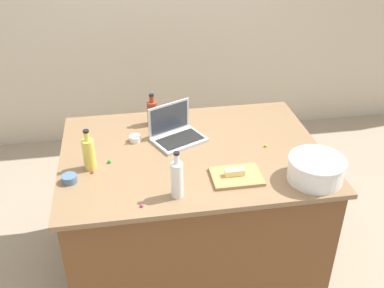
# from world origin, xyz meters

# --- Properties ---
(ground_plane) EXTENTS (12.00, 12.00, 0.00)m
(ground_plane) POSITION_xyz_m (0.00, 0.00, 0.00)
(ground_plane) COLOR gray
(wall_back) EXTENTS (8.00, 0.10, 2.60)m
(wall_back) POSITION_xyz_m (0.00, 1.90, 1.30)
(wall_back) COLOR beige
(wall_back) RESTS_ON ground
(island_counter) EXTENTS (1.58, 1.14, 0.90)m
(island_counter) POSITION_xyz_m (0.00, 0.00, 0.45)
(island_counter) COLOR brown
(island_counter) RESTS_ON ground
(laptop) EXTENTS (0.37, 0.34, 0.22)m
(laptop) POSITION_xyz_m (-0.08, 0.16, 0.95)
(laptop) COLOR #B7B7BC
(laptop) RESTS_ON island_counter
(mixing_bowl_large) EXTENTS (0.31, 0.31, 0.14)m
(mixing_bowl_large) POSITION_xyz_m (0.62, -0.40, 0.97)
(mixing_bowl_large) COLOR white
(mixing_bowl_large) RESTS_ON island_counter
(bottle_oil) EXTENTS (0.07, 0.07, 0.25)m
(bottle_oil) POSITION_xyz_m (-0.60, -0.09, 1.00)
(bottle_oil) COLOR #DBC64C
(bottle_oil) RESTS_ON island_counter
(bottle_soy) EXTENTS (0.07, 0.07, 0.22)m
(bottle_soy) POSITION_xyz_m (-0.20, 0.39, 0.99)
(bottle_soy) COLOR maroon
(bottle_soy) RESTS_ON island_counter
(bottle_vinegar) EXTENTS (0.07, 0.07, 0.27)m
(bottle_vinegar) POSITION_xyz_m (-0.15, -0.42, 1.01)
(bottle_vinegar) COLOR white
(bottle_vinegar) RESTS_ON island_counter
(cutting_board) EXTENTS (0.28, 0.21, 0.02)m
(cutting_board) POSITION_xyz_m (0.20, -0.31, 0.91)
(cutting_board) COLOR #AD7F4C
(cutting_board) RESTS_ON island_counter
(butter_stick_left) EXTENTS (0.11, 0.04, 0.04)m
(butter_stick_left) POSITION_xyz_m (0.19, -0.31, 0.94)
(butter_stick_left) COLOR #F4E58C
(butter_stick_left) RESTS_ON cutting_board
(ramekin_small) EXTENTS (0.08, 0.08, 0.04)m
(ramekin_small) POSITION_xyz_m (-0.71, -0.20, 0.92)
(ramekin_small) COLOR slate
(ramekin_small) RESTS_ON island_counter
(ramekin_medium) EXTENTS (0.07, 0.07, 0.04)m
(ramekin_medium) POSITION_xyz_m (-0.33, 0.18, 0.92)
(ramekin_medium) COLOR white
(ramekin_medium) RESTS_ON island_counter
(candy_1) EXTENTS (0.02, 0.02, 0.02)m
(candy_1) POSITION_xyz_m (-0.65, 0.22, 0.91)
(candy_1) COLOR red
(candy_1) RESTS_ON island_counter
(candy_2) EXTENTS (0.02, 0.02, 0.02)m
(candy_2) POSITION_xyz_m (-0.59, -0.14, 0.91)
(candy_2) COLOR red
(candy_2) RESTS_ON island_counter
(candy_3) EXTENTS (0.02, 0.02, 0.02)m
(candy_3) POSITION_xyz_m (-0.14, 0.27, 0.91)
(candy_3) COLOR yellow
(candy_3) RESTS_ON island_counter
(candy_4) EXTENTS (0.02, 0.02, 0.02)m
(candy_4) POSITION_xyz_m (-0.16, -0.45, 0.91)
(candy_4) COLOR green
(candy_4) RESTS_ON island_counter
(candy_5) EXTENTS (0.02, 0.02, 0.02)m
(candy_5) POSITION_xyz_m (-0.50, -0.05, 0.91)
(candy_5) COLOR green
(candy_5) RESTS_ON island_counter
(candy_6) EXTENTS (0.02, 0.02, 0.02)m
(candy_6) POSITION_xyz_m (0.46, -0.03, 0.91)
(candy_6) COLOR yellow
(candy_6) RESTS_ON island_counter
(candy_7) EXTENTS (0.02, 0.02, 0.02)m
(candy_7) POSITION_xyz_m (0.65, -0.28, 0.91)
(candy_7) COLOR yellow
(candy_7) RESTS_ON island_counter
(candy_8) EXTENTS (0.02, 0.02, 0.02)m
(candy_8) POSITION_xyz_m (-0.34, -0.49, 0.91)
(candy_8) COLOR #CC3399
(candy_8) RESTS_ON island_counter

